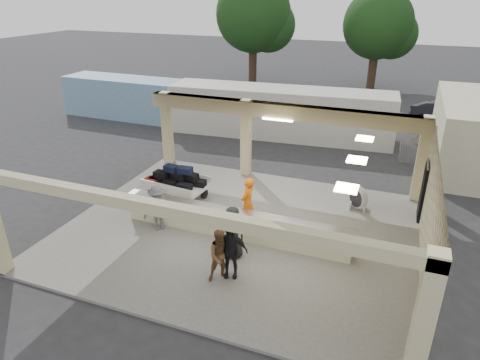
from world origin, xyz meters
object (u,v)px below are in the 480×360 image
at_px(passenger_d, 232,233).
at_px(drum_fan, 358,198).
at_px(baggage_handler, 248,203).
at_px(container_white, 280,112).
at_px(luggage_cart, 176,181).
at_px(passenger_b, 230,251).
at_px(car_dark, 453,117).
at_px(passenger_a, 221,255).
at_px(baggage_counter, 233,224).
at_px(passenger_c, 158,208).
at_px(car_white_a, 464,133).
at_px(container_blue, 136,99).

bearing_deg(passenger_d, drum_fan, 61.78).
relative_size(baggage_handler, container_white, 0.15).
bearing_deg(baggage_handler, luggage_cart, -98.31).
distance_m(passenger_b, car_dark, 19.64).
distance_m(drum_fan, baggage_handler, 4.50).
relative_size(passenger_a, passenger_b, 0.95).
xyz_separation_m(baggage_handler, passenger_d, (0.20, -1.93, -0.07)).
height_order(baggage_handler, passenger_d, baggage_handler).
bearing_deg(luggage_cart, drum_fan, 20.16).
height_order(drum_fan, car_dark, car_dark).
relative_size(luggage_cart, baggage_handler, 1.36).
xyz_separation_m(baggage_handler, passenger_a, (0.34, -3.13, -0.11)).
bearing_deg(container_white, passenger_d, -84.57).
bearing_deg(baggage_counter, passenger_c, -169.22).
distance_m(luggage_cart, car_white_a, 16.04).
distance_m(passenger_d, container_blue, 17.46).
bearing_deg(drum_fan, baggage_handler, -97.61).
relative_size(drum_fan, car_white_a, 0.17).
bearing_deg(container_white, baggage_counter, -85.69).
xyz_separation_m(passenger_a, container_blue, (-12.09, 13.93, 0.36)).
bearing_deg(luggage_cart, passenger_d, -32.92).
height_order(passenger_a, passenger_c, passenger_c).
height_order(luggage_cart, passenger_b, passenger_b).
distance_m(passenger_d, car_white_a, 16.26).
bearing_deg(drum_fan, container_blue, -163.46).
relative_size(baggage_counter, passenger_b, 4.70).
distance_m(car_white_a, container_blue, 19.74).
height_order(car_dark, container_white, container_white).
height_order(luggage_cart, passenger_a, passenger_a).
height_order(passenger_a, passenger_b, passenger_b).
height_order(baggage_counter, container_blue, container_blue).
height_order(baggage_handler, passenger_b, baggage_handler).
bearing_deg(container_white, passenger_a, -84.84).
relative_size(luggage_cart, car_dark, 0.54).
bearing_deg(luggage_cart, container_blue, 136.90).
xyz_separation_m(baggage_counter, baggage_handler, (0.22, 0.80, 0.45)).
distance_m(luggage_cart, container_blue, 12.81).
height_order(luggage_cart, passenger_c, passenger_c).
distance_m(baggage_handler, container_white, 10.78).
height_order(passenger_c, car_dark, passenger_c).
bearing_deg(container_white, baggage_handler, -83.90).
bearing_deg(passenger_a, baggage_handler, 59.23).
bearing_deg(passenger_d, car_white_a, 68.70).
relative_size(passenger_c, car_dark, 0.35).
xyz_separation_m(drum_fan, baggage_handler, (-3.52, -2.76, 0.47)).
height_order(baggage_handler, passenger_c, baggage_handler).
xyz_separation_m(passenger_a, car_dark, (7.18, 18.60, -0.13)).
distance_m(baggage_counter, passenger_d, 1.27).
bearing_deg(passenger_c, passenger_d, -59.85).
xyz_separation_m(car_white_a, container_blue, (-19.67, -1.59, 0.55)).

